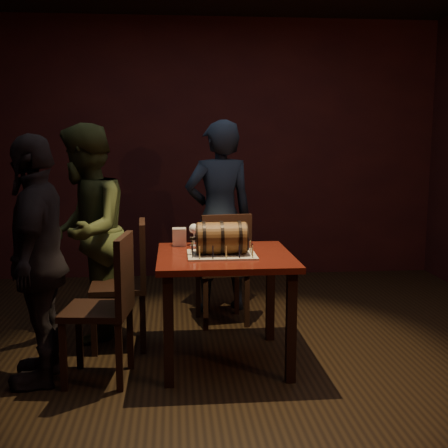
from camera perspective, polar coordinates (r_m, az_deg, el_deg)
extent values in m
plane|color=black|center=(3.99, 1.12, -13.73)|extent=(5.00, 5.00, 0.00)
cube|color=black|center=(6.18, -1.38, 7.56)|extent=(5.00, 0.04, 2.80)
cube|color=black|center=(1.24, 13.98, 2.96)|extent=(5.00, 0.04, 2.80)
cube|color=#45110B|center=(3.78, 0.08, -3.38)|extent=(0.90, 0.90, 0.04)
cube|color=black|center=(3.50, -5.67, -10.79)|extent=(0.06, 0.06, 0.71)
cube|color=black|center=(3.57, 6.83, -10.41)|extent=(0.06, 0.06, 0.71)
cube|color=black|center=(4.22, -5.58, -7.37)|extent=(0.06, 0.06, 0.71)
cube|color=black|center=(4.28, 4.72, -7.13)|extent=(0.06, 0.06, 0.71)
cube|color=#ADA18B|center=(3.73, -0.25, -3.13)|extent=(0.45, 0.35, 0.01)
cylinder|color=brown|center=(3.71, -0.25, -1.44)|extent=(0.32, 0.21, 0.21)
cylinder|color=black|center=(3.70, -2.06, -1.46)|extent=(0.02, 0.23, 0.23)
cylinder|color=black|center=(3.71, -0.25, -1.44)|extent=(0.02, 0.23, 0.23)
cylinder|color=black|center=(3.72, 1.55, -1.41)|extent=(0.02, 0.23, 0.23)
cylinder|color=black|center=(3.70, -2.76, -1.47)|extent=(0.01, 0.20, 0.20)
cylinder|color=black|center=(3.73, 2.24, -1.40)|extent=(0.01, 0.20, 0.20)
cylinder|color=black|center=(3.70, -3.09, -1.48)|extent=(0.04, 0.02, 0.02)
sphere|color=black|center=(3.70, -3.40, -1.48)|extent=(0.03, 0.03, 0.03)
cylinder|color=#D4CD7F|center=(3.57, -2.50, -2.92)|extent=(0.01, 0.01, 0.08)
cylinder|color=black|center=(3.56, -2.50, -2.21)|extent=(0.00, 0.00, 0.01)
cylinder|color=black|center=(3.57, -1.14, -2.90)|extent=(0.01, 0.01, 0.08)
cylinder|color=black|center=(3.56, -1.14, -2.19)|extent=(0.00, 0.00, 0.01)
cylinder|color=#D4CD7F|center=(3.58, 0.22, -2.87)|extent=(0.01, 0.01, 0.08)
cylinder|color=black|center=(3.57, 0.22, -2.16)|extent=(0.00, 0.00, 0.01)
cylinder|color=black|center=(3.59, 1.58, -2.85)|extent=(0.01, 0.01, 0.08)
cylinder|color=black|center=(3.58, 1.58, -2.14)|extent=(0.00, 0.00, 0.01)
cylinder|color=#D4CD7F|center=(3.60, 2.92, -2.82)|extent=(0.01, 0.01, 0.08)
cylinder|color=black|center=(3.59, 2.93, -2.12)|extent=(0.00, 0.00, 0.01)
cylinder|color=black|center=(3.68, 2.87, -2.58)|extent=(0.01, 0.01, 0.08)
cylinder|color=black|center=(3.67, 2.87, -1.89)|extent=(0.00, 0.00, 0.01)
cylinder|color=#D4CD7F|center=(3.76, 2.69, -2.33)|extent=(0.01, 0.01, 0.08)
cylinder|color=black|center=(3.75, 2.69, -1.65)|extent=(0.00, 0.00, 0.01)
cylinder|color=black|center=(3.84, 2.52, -2.09)|extent=(0.01, 0.01, 0.08)
cylinder|color=black|center=(3.83, 2.52, -1.43)|extent=(0.00, 0.00, 0.01)
cylinder|color=#D4CD7F|center=(3.88, 1.81, -1.98)|extent=(0.01, 0.01, 0.08)
cylinder|color=black|center=(3.87, 1.81, -1.33)|extent=(0.00, 0.00, 0.01)
cylinder|color=black|center=(3.87, 0.56, -2.00)|extent=(0.01, 0.01, 0.08)
cylinder|color=black|center=(3.86, 0.56, -1.35)|extent=(0.00, 0.00, 0.01)
cylinder|color=#D4CD7F|center=(3.86, -0.70, -2.03)|extent=(0.01, 0.01, 0.08)
cylinder|color=black|center=(3.85, -0.70, -1.37)|extent=(0.00, 0.00, 0.01)
cylinder|color=black|center=(3.86, -1.96, -2.04)|extent=(0.01, 0.01, 0.08)
cylinder|color=black|center=(3.85, -1.96, -1.39)|extent=(0.00, 0.00, 0.01)
cylinder|color=#D4CD7F|center=(3.85, -3.22, -2.06)|extent=(0.01, 0.01, 0.08)
cylinder|color=black|center=(3.84, -3.22, -1.40)|extent=(0.00, 0.00, 0.01)
cylinder|color=black|center=(3.78, -3.29, -2.28)|extent=(0.01, 0.01, 0.08)
cylinder|color=black|center=(3.77, -3.30, -1.61)|extent=(0.00, 0.00, 0.01)
cylinder|color=#D4CD7F|center=(3.69, -3.25, -2.53)|extent=(0.01, 0.01, 0.08)
cylinder|color=black|center=(3.68, -3.26, -1.85)|extent=(0.00, 0.00, 0.01)
cylinder|color=black|center=(3.61, -3.21, -2.79)|extent=(0.01, 0.01, 0.08)
cylinder|color=black|center=(3.60, -3.21, -2.09)|extent=(0.00, 0.00, 0.01)
cylinder|color=silver|center=(4.07, -3.06, -2.17)|extent=(0.06, 0.06, 0.01)
cylinder|color=silver|center=(4.07, -3.07, -1.52)|extent=(0.01, 0.01, 0.09)
sphere|color=silver|center=(4.05, -3.08, -0.48)|extent=(0.07, 0.07, 0.07)
sphere|color=#591114|center=(4.05, -3.08, -0.58)|extent=(0.05, 0.05, 0.05)
cylinder|color=silver|center=(4.12, -1.60, -2.03)|extent=(0.06, 0.06, 0.01)
cylinder|color=silver|center=(4.12, -1.60, -1.39)|extent=(0.01, 0.01, 0.09)
sphere|color=silver|center=(4.10, -1.61, -0.36)|extent=(0.07, 0.07, 0.07)
cylinder|color=silver|center=(4.09, 0.93, -2.11)|extent=(0.06, 0.06, 0.01)
cylinder|color=silver|center=(4.08, 0.93, -1.47)|extent=(0.01, 0.01, 0.09)
sphere|color=silver|center=(4.07, 0.94, -0.43)|extent=(0.07, 0.07, 0.07)
sphere|color=#BF594C|center=(4.07, 0.94, -0.52)|extent=(0.05, 0.05, 0.05)
cylinder|color=silver|center=(3.94, -2.38, -1.49)|extent=(0.07, 0.07, 0.15)
cylinder|color=#9E5414|center=(3.94, -2.38, -1.73)|extent=(0.06, 0.06, 0.11)
cylinder|color=white|center=(3.93, -2.39, -0.78)|extent=(0.06, 0.06, 0.02)
cube|color=black|center=(4.65, -0.23, -4.62)|extent=(0.45, 0.45, 0.04)
cube|color=black|center=(4.90, 1.28, -6.75)|extent=(0.04, 0.04, 0.43)
cube|color=black|center=(4.84, -2.65, -6.98)|extent=(0.04, 0.04, 0.43)
cube|color=black|center=(4.59, 2.34, -7.84)|extent=(0.04, 0.04, 0.43)
cube|color=black|center=(4.51, -1.87, -8.12)|extent=(0.04, 0.04, 0.43)
cube|color=black|center=(4.42, 0.28, -1.99)|extent=(0.40, 0.09, 0.46)
cube|color=black|center=(4.18, -10.66, -6.29)|extent=(0.42, 0.42, 0.04)
cube|color=black|center=(4.42, -12.70, -8.70)|extent=(0.04, 0.04, 0.43)
cube|color=black|center=(4.10, -13.08, -10.11)|extent=(0.04, 0.04, 0.43)
cube|color=black|center=(4.40, -8.24, -8.64)|extent=(0.04, 0.04, 0.43)
cube|color=black|center=(4.08, -8.24, -10.05)|extent=(0.04, 0.04, 0.43)
cube|color=black|center=(4.12, -8.25, -2.88)|extent=(0.06, 0.40, 0.46)
cube|color=black|center=(3.65, -12.77, -8.59)|extent=(0.44, 0.44, 0.04)
cube|color=black|center=(3.92, -14.48, -11.04)|extent=(0.04, 0.04, 0.43)
cube|color=black|center=(3.61, -16.01, -12.81)|extent=(0.04, 0.04, 0.43)
cube|color=black|center=(3.84, -9.51, -11.30)|extent=(0.04, 0.04, 0.43)
cube|color=black|center=(3.53, -10.60, -13.16)|extent=(0.04, 0.04, 0.43)
cube|color=black|center=(3.54, -10.08, -4.83)|extent=(0.09, 0.40, 0.46)
imported|color=#192333|center=(4.92, -0.48, 0.73)|extent=(0.68, 0.52, 1.68)
imported|color=#343D1E|center=(4.37, -13.90, -0.84)|extent=(0.63, 0.80, 1.63)
imported|color=black|center=(3.65, -18.36, -3.53)|extent=(0.40, 0.92, 1.55)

